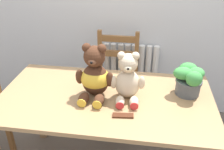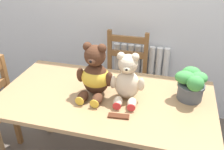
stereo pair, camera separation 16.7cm
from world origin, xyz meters
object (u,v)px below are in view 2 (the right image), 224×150
object	(u,v)px
potted_plant	(191,84)
chocolate_bar	(119,116)
teddy_bear_left	(95,75)
wooden_chair_behind	(124,83)
teddy_bear_right	(127,80)

from	to	relation	value
potted_plant	chocolate_bar	xyz separation A→B (m)	(-0.42, -0.32, -0.11)
teddy_bear_left	potted_plant	world-z (taller)	teddy_bear_left
wooden_chair_behind	chocolate_bar	bearing A→B (deg)	99.91
wooden_chair_behind	potted_plant	bearing A→B (deg)	134.42
teddy_bear_left	potted_plant	distance (m)	0.65
teddy_bear_right	wooden_chair_behind	bearing A→B (deg)	-81.82
wooden_chair_behind	teddy_bear_left	size ratio (longest dim) A/B	2.54
teddy_bear_left	teddy_bear_right	size ratio (longest dim) A/B	1.13
potted_plant	chocolate_bar	size ratio (longest dim) A/B	1.66
wooden_chair_behind	teddy_bear_right	world-z (taller)	teddy_bear_right
teddy_bear_right	potted_plant	xyz separation A→B (m)	(0.41, 0.11, -0.03)
teddy_bear_left	wooden_chair_behind	bearing A→B (deg)	-92.68
teddy_bear_right	potted_plant	distance (m)	0.43
teddy_bear_left	teddy_bear_right	world-z (taller)	teddy_bear_left
teddy_bear_right	chocolate_bar	size ratio (longest dim) A/B	2.58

